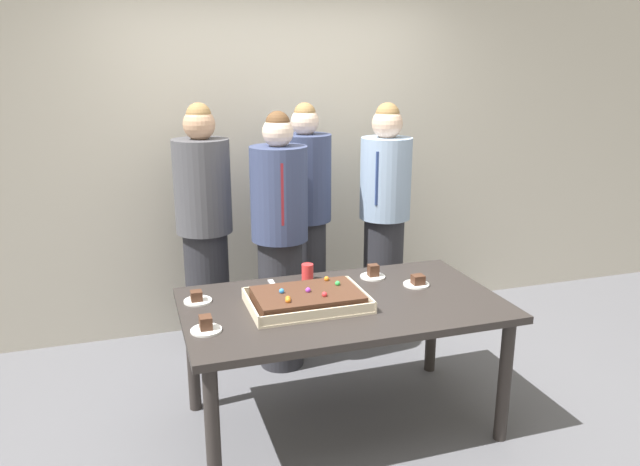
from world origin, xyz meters
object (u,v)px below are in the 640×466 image
at_px(plated_slice_far_left, 197,299).
at_px(person_far_right_suit, 205,231).
at_px(person_serving_front, 280,241).
at_px(party_table, 342,316).
at_px(plated_slice_far_right, 206,326).
at_px(plated_slice_near_right, 373,274).
at_px(person_green_shirt_behind, 384,219).
at_px(drink_cup_nearest, 308,272).
at_px(cake_server_utensil, 274,286).
at_px(plated_slice_near_left, 417,282).
at_px(person_striped_tie_right, 306,222).
at_px(sheet_cake, 307,299).

xyz_separation_m(plated_slice_far_left, person_far_right_suit, (0.16, 0.87, 0.13)).
distance_m(person_serving_front, person_far_right_suit, 0.54).
bearing_deg(plated_slice_far_left, party_table, -17.39).
distance_m(party_table, plated_slice_far_right, 0.77).
distance_m(plated_slice_near_right, plated_slice_far_right, 1.14).
relative_size(plated_slice_near_right, person_serving_front, 0.09).
distance_m(person_serving_front, person_green_shirt_behind, 0.88).
distance_m(drink_cup_nearest, person_green_shirt_behind, 1.04).
distance_m(plated_slice_far_left, cake_server_utensil, 0.46).
height_order(plated_slice_near_right, drink_cup_nearest, drink_cup_nearest).
bearing_deg(person_far_right_suit, drink_cup_nearest, 15.08).
bearing_deg(party_table, plated_slice_far_right, -168.86).
xyz_separation_m(drink_cup_nearest, person_green_shirt_behind, (0.78, 0.67, 0.10)).
xyz_separation_m(plated_slice_near_right, person_far_right_suit, (-0.89, 0.80, 0.13)).
xyz_separation_m(plated_slice_near_right, cake_server_utensil, (-0.60, 0.03, -0.02)).
distance_m(plated_slice_near_right, cake_server_utensil, 0.60).
xyz_separation_m(plated_slice_near_left, person_serving_front, (-0.64, 0.69, 0.11)).
distance_m(party_table, plated_slice_near_left, 0.51).
height_order(cake_server_utensil, person_striped_tie_right, person_striped_tie_right).
height_order(plated_slice_far_right, drink_cup_nearest, drink_cup_nearest).
relative_size(plated_slice_near_right, person_green_shirt_behind, 0.09).
bearing_deg(person_far_right_suit, sheet_cake, -0.00).
xyz_separation_m(plated_slice_near_right, person_striped_tie_right, (-0.17, 0.84, 0.12)).
xyz_separation_m(sheet_cake, plated_slice_near_left, (0.69, 0.10, -0.02)).
bearing_deg(sheet_cake, cake_server_utensil, 106.46).
bearing_deg(drink_cup_nearest, plated_slice_far_left, -168.00).
bearing_deg(person_striped_tie_right, party_table, 9.54).
relative_size(sheet_cake, cake_server_utensil, 3.09).
xyz_separation_m(party_table, plated_slice_near_left, (0.49, 0.10, 0.10)).
bearing_deg(drink_cup_nearest, sheet_cake, -107.01).
bearing_deg(drink_cup_nearest, person_far_right_suit, 124.38).
relative_size(party_table, person_far_right_suit, 0.98).
distance_m(sheet_cake, cake_server_utensil, 0.35).
bearing_deg(person_serving_front, plated_slice_near_right, 46.27).
distance_m(plated_slice_near_left, person_green_shirt_behind, 0.98).
height_order(party_table, plated_slice_near_right, plated_slice_near_right).
xyz_separation_m(plated_slice_far_right, person_far_right_suit, (0.16, 1.25, 0.13)).
bearing_deg(person_green_shirt_behind, person_striped_tie_right, -59.06).
xyz_separation_m(drink_cup_nearest, person_striped_tie_right, (0.22, 0.77, 0.09)).
xyz_separation_m(sheet_cake, cake_server_utensil, (-0.10, 0.33, -0.03)).
xyz_separation_m(cake_server_utensil, person_far_right_suit, (-0.29, 0.77, 0.15)).
height_order(sheet_cake, person_striped_tie_right, person_striped_tie_right).
distance_m(party_table, plated_slice_near_right, 0.44).
relative_size(plated_slice_near_right, person_far_right_suit, 0.09).
distance_m(party_table, person_far_right_suit, 1.27).
relative_size(plated_slice_far_right, person_green_shirt_behind, 0.09).
relative_size(plated_slice_near_left, person_striped_tie_right, 0.09).
relative_size(party_table, plated_slice_near_right, 11.37).
xyz_separation_m(sheet_cake, plated_slice_far_left, (-0.55, 0.23, -0.02)).
relative_size(drink_cup_nearest, person_far_right_suit, 0.06).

